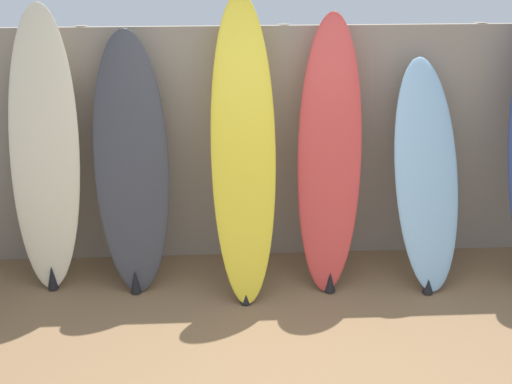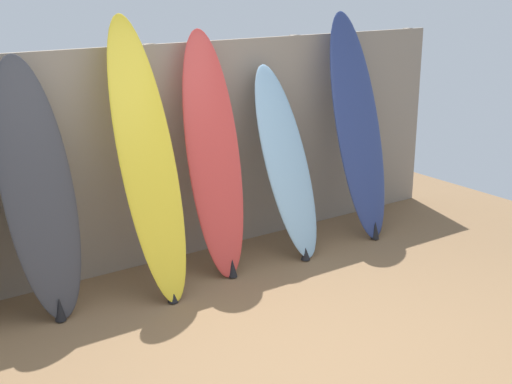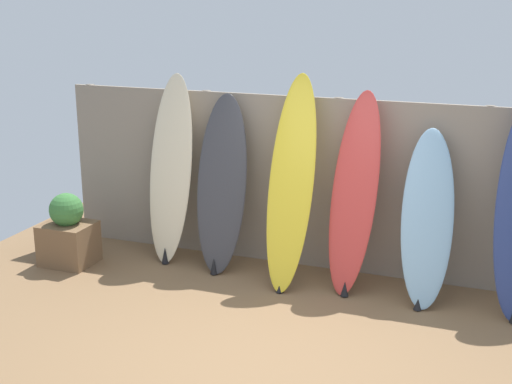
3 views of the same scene
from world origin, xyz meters
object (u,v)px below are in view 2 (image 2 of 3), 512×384
(surfboard_charcoal_1, at_px, (38,190))
(surfboard_red_3, at_px, (214,156))
(surfboard_yellow_2, at_px, (148,161))
(surfboard_skyblue_4, at_px, (286,162))
(surfboard_navy_5, at_px, (358,127))

(surfboard_charcoal_1, distance_m, surfboard_red_3, 1.39)
(surfboard_yellow_2, xyz_separation_m, surfboard_red_3, (0.61, 0.07, -0.07))
(surfboard_skyblue_4, height_order, surfboard_navy_5, surfboard_navy_5)
(surfboard_yellow_2, bearing_deg, surfboard_charcoal_1, 171.93)
(surfboard_yellow_2, relative_size, surfboard_navy_5, 1.02)
(surfboard_charcoal_1, xyz_separation_m, surfboard_navy_5, (2.93, -0.04, 0.10))
(surfboard_red_3, height_order, surfboard_navy_5, surfboard_navy_5)
(surfboard_skyblue_4, bearing_deg, surfboard_charcoal_1, 178.04)
(surfboard_skyblue_4, distance_m, surfboard_navy_5, 0.86)
(surfboard_charcoal_1, distance_m, surfboard_skyblue_4, 2.10)
(surfboard_red_3, bearing_deg, surfboard_skyblue_4, -2.60)
(surfboard_yellow_2, height_order, surfboard_navy_5, surfboard_yellow_2)
(surfboard_charcoal_1, distance_m, surfboard_yellow_2, 0.80)
(surfboard_yellow_2, bearing_deg, surfboard_red_3, 6.64)
(surfboard_red_3, relative_size, surfboard_navy_5, 0.96)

